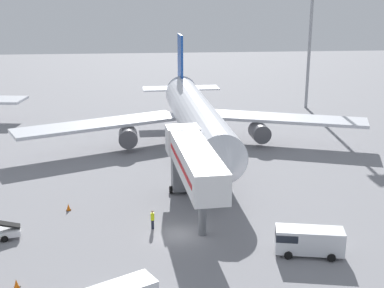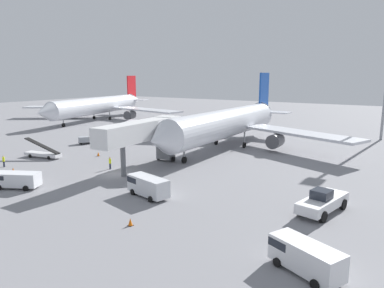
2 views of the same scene
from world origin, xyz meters
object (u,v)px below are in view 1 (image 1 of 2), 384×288
safety_cone_bravo (68,207)px  apron_light_mast (312,11)px  service_van_mid_left (307,240)px  safety_cone_alpha (16,284)px  ground_crew_worker_foreground (152,219)px  jet_bridge (192,160)px  airplane_at_gate (195,116)px

safety_cone_bravo → apron_light_mast: 61.87m
service_van_mid_left → safety_cone_bravo: (-20.77, 11.18, -0.94)m
safety_cone_bravo → safety_cone_alpha: bearing=-97.9°
ground_crew_worker_foreground → safety_cone_bravo: bearing=148.5°
jet_bridge → apron_light_mast: bearing=60.4°
airplane_at_gate → jet_bridge: (-2.58, -21.36, 0.69)m
jet_bridge → apron_light_mast: 55.02m
airplane_at_gate → service_van_mid_left: 31.69m
service_van_mid_left → airplane_at_gate: bearing=100.9°
safety_cone_bravo → apron_light_mast: (38.69, 45.02, 17.42)m
service_van_mid_left → apron_light_mast: apron_light_mast is taller
jet_bridge → safety_cone_bravo: bearing=172.5°
airplane_at_gate → safety_cone_bravo: (-14.83, -19.76, -4.35)m
service_van_mid_left → safety_cone_bravo: bearing=151.7°
airplane_at_gate → safety_cone_alpha: (-16.79, -33.82, -4.35)m
service_van_mid_left → apron_light_mast: bearing=72.3°
jet_bridge → ground_crew_worker_foreground: size_ratio=9.38×
airplane_at_gate → safety_cone_bravo: bearing=-126.9°
safety_cone_bravo → ground_crew_worker_foreground: bearing=-31.5°
ground_crew_worker_foreground → safety_cone_alpha: bearing=-138.5°
service_van_mid_left → ground_crew_worker_foreground: 13.97m
jet_bridge → safety_cone_bravo: (-12.24, 1.61, -5.03)m
jet_bridge → safety_cone_bravo: jet_bridge is taller
airplane_at_gate → apron_light_mast: 37.13m
safety_cone_alpha → safety_cone_bravo: size_ratio=1.00×
jet_bridge → safety_cone_alpha: (-14.20, -12.45, -5.03)m
safety_cone_bravo → jet_bridge: bearing=-7.5°
airplane_at_gate → service_van_mid_left: size_ratio=8.52×
service_van_mid_left → ground_crew_worker_foreground: size_ratio=3.19×
safety_cone_alpha → safety_cone_bravo: 14.20m
safety_cone_alpha → ground_crew_worker_foreground: bearing=41.5°
jet_bridge → apron_light_mast: size_ratio=0.67×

